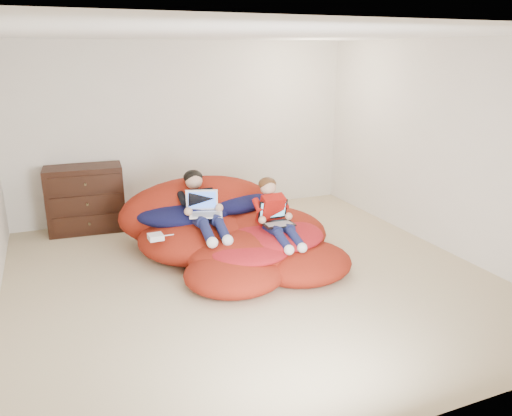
{
  "coord_description": "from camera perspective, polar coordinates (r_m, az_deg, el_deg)",
  "views": [
    {
      "loc": [
        -1.86,
        -4.6,
        2.34
      ],
      "look_at": [
        0.16,
        0.23,
        0.7
      ],
      "focal_mm": 35.0,
      "sensor_mm": 36.0,
      "label": 1
    }
  ],
  "objects": [
    {
      "name": "younger_boy",
      "position": [
        5.62,
        2.17,
        -0.46
      ],
      "size": [
        0.29,
        0.9,
        0.66
      ],
      "color": "red",
      "rests_on": "beanbag_pile"
    },
    {
      "name": "laptop_white",
      "position": [
        5.74,
        -5.94,
        -0.01
      ],
      "size": [
        0.43,
        0.41,
        0.27
      ],
      "color": "white",
      "rests_on": "older_boy"
    },
    {
      "name": "dresser",
      "position": [
        7.1,
        -18.9,
        1.0
      ],
      "size": [
        1.03,
        0.59,
        0.89
      ],
      "color": "black",
      "rests_on": "ground"
    },
    {
      "name": "older_boy",
      "position": [
        5.83,
        -6.25,
        0.45
      ],
      "size": [
        0.31,
        1.15,
        0.63
      ],
      "color": "black",
      "rests_on": "beanbag_pile"
    },
    {
      "name": "power_adapter",
      "position": [
        5.53,
        -11.39,
        -3.26
      ],
      "size": [
        0.16,
        0.16,
        0.06
      ],
      "primitive_type": "cube",
      "rotation": [
        0.0,
        0.0,
        0.04
      ],
      "color": "white",
      "rests_on": "beanbag_pile"
    },
    {
      "name": "laptop_black",
      "position": [
        5.62,
        2.28,
        -1.1
      ],
      "size": [
        0.35,
        0.31,
        0.25
      ],
      "color": "black",
      "rests_on": "younger_boy"
    },
    {
      "name": "room_shell",
      "position": [
        5.4,
        -0.61,
        -5.73
      ],
      "size": [
        5.1,
        5.1,
        2.77
      ],
      "color": "#C6B48D",
      "rests_on": "ground"
    },
    {
      "name": "beanbag_pile",
      "position": [
        5.99,
        -2.97,
        -2.78
      ],
      "size": [
        2.45,
        2.36,
        0.92
      ],
      "color": "#9E2211",
      "rests_on": "ground"
    },
    {
      "name": "cream_pillow",
      "position": [
        6.55,
        -9.13,
        1.96
      ],
      "size": [
        0.42,
        0.26,
        0.26
      ],
      "primitive_type": "ellipsoid",
      "color": "white",
      "rests_on": "beanbag_pile"
    }
  ]
}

